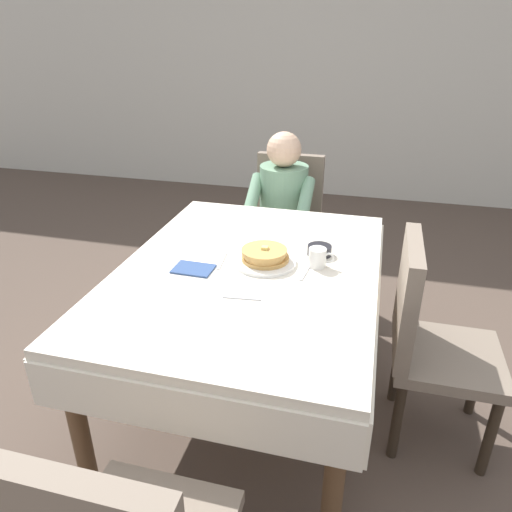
{
  "coord_description": "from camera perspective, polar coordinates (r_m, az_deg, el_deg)",
  "views": [
    {
      "loc": [
        0.5,
        -1.78,
        1.69
      ],
      "look_at": [
        0.03,
        0.02,
        0.79
      ],
      "focal_mm": 33.53,
      "sensor_mm": 36.0,
      "label": 1
    }
  ],
  "objects": [
    {
      "name": "cup_coffee",
      "position": [
        2.08,
        7.39,
        -0.19
      ],
      "size": [
        0.11,
        0.08,
        0.08
      ],
      "color": "white",
      "rests_on": "dining_table_main"
    },
    {
      "name": "breakfast_stack",
      "position": [
        2.09,
        1.05,
        0.15
      ],
      "size": [
        0.21,
        0.21,
        0.07
      ],
      "color": "tan",
      "rests_on": "plate_breakfast"
    },
    {
      "name": "chair_right_side",
      "position": [
        2.14,
        19.71,
        -8.68
      ],
      "size": [
        0.45,
        0.44,
        0.93
      ],
      "rotation": [
        0.0,
        0.0,
        -1.57
      ],
      "color": "#7A6B5B",
      "rests_on": "ground"
    },
    {
      "name": "chair_diner",
      "position": [
        3.21,
        3.64,
        4.68
      ],
      "size": [
        0.44,
        0.45,
        0.93
      ],
      "rotation": [
        0.0,
        0.0,
        3.14
      ],
      "color": "#7A6B5B",
      "rests_on": "ground"
    },
    {
      "name": "fork_left_of_plate",
      "position": [
        2.14,
        -4.04,
        -0.46
      ],
      "size": [
        0.03,
        0.18,
        0.0
      ],
      "primitive_type": "cube",
      "rotation": [
        0.0,
        0.0,
        1.68
      ],
      "color": "silver",
      "rests_on": "dining_table_main"
    },
    {
      "name": "diner_person",
      "position": [
        3.02,
        3.13,
        6.1
      ],
      "size": [
        0.4,
        0.43,
        1.12
      ],
      "rotation": [
        0.0,
        0.0,
        3.14
      ],
      "color": "gray",
      "rests_on": "ground"
    },
    {
      "name": "napkin_folded",
      "position": [
        2.07,
        -7.48,
        -1.53
      ],
      "size": [
        0.17,
        0.12,
        0.01
      ],
      "primitive_type": "cube",
      "rotation": [
        0.0,
        0.0,
        -0.02
      ],
      "color": "#334C7F",
      "rests_on": "dining_table_main"
    },
    {
      "name": "knife_right_of_plate",
      "position": [
        2.06,
        6.06,
        -1.64
      ],
      "size": [
        0.03,
        0.2,
        0.0
      ],
      "primitive_type": "cube",
      "rotation": [
        0.0,
        0.0,
        1.48
      ],
      "color": "silver",
      "rests_on": "dining_table_main"
    },
    {
      "name": "back_wall",
      "position": [
        5.2,
        10.02,
        24.54
      ],
      "size": [
        12.0,
        0.16,
        3.2
      ],
      "primitive_type": "cube",
      "color": "beige",
      "rests_on": "ground"
    },
    {
      "name": "bowl_butter",
      "position": [
        2.19,
        7.58,
        0.68
      ],
      "size": [
        0.11,
        0.11,
        0.04
      ],
      "primitive_type": "cylinder",
      "color": "black",
      "rests_on": "dining_table_main"
    },
    {
      "name": "plate_breakfast",
      "position": [
        2.1,
        1.04,
        -0.67
      ],
      "size": [
        0.28,
        0.28,
        0.02
      ],
      "primitive_type": "cylinder",
      "color": "white",
      "rests_on": "dining_table_main"
    },
    {
      "name": "dining_table_main",
      "position": [
        2.12,
        -0.89,
        -3.5
      ],
      "size": [
        1.12,
        1.52,
        0.74
      ],
      "color": "silver",
      "rests_on": "ground"
    },
    {
      "name": "spoon_near_edge",
      "position": [
        1.84,
        -1.72,
        -5.02
      ],
      "size": [
        0.15,
        0.03,
        0.0
      ],
      "primitive_type": "cube",
      "rotation": [
        0.0,
        0.0,
        0.11
      ],
      "color": "silver",
      "rests_on": "dining_table_main"
    },
    {
      "name": "ground_plane",
      "position": [
        2.5,
        -0.78,
        -16.61
      ],
      "size": [
        14.0,
        14.0,
        0.0
      ],
      "primitive_type": "plane",
      "color": "brown"
    }
  ]
}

